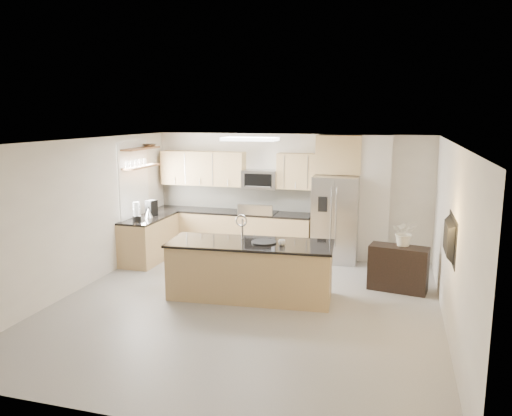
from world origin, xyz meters
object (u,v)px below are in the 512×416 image
(range, at_px, (259,233))
(refrigerator, at_px, (336,219))
(kettle, at_px, (149,213))
(island, at_px, (250,270))
(flower_vase, at_px, (405,226))
(cup, at_px, (282,242))
(platter, at_px, (264,242))
(microwave, at_px, (260,179))
(bowl, at_px, (149,144))
(television, at_px, (445,238))
(coffee_maker, at_px, (151,208))
(credenza, at_px, (398,268))
(blender, at_px, (137,213))

(range, bearing_deg, refrigerator, -1.60)
(range, relative_size, kettle, 4.99)
(island, xyz_separation_m, flower_vase, (2.44, 1.08, 0.67))
(cup, relative_size, platter, 0.27)
(microwave, relative_size, platter, 1.84)
(island, bearing_deg, bowl, 140.13)
(television, bearing_deg, range, 48.36)
(platter, relative_size, coffee_maker, 1.30)
(microwave, distance_m, credenza, 3.60)
(platter, xyz_separation_m, television, (2.72, -0.60, 0.40))
(platter, xyz_separation_m, blender, (-2.86, 0.98, 0.14))
(platter, relative_size, blender, 1.05)
(range, distance_m, television, 4.78)
(island, height_order, kettle, island)
(platter, relative_size, flower_vase, 0.58)
(range, bearing_deg, microwave, 90.00)
(microwave, xyz_separation_m, island, (0.57, -2.68, -1.16))
(coffee_maker, bearing_deg, television, -21.79)
(platter, bearing_deg, flower_vase, 24.94)
(credenza, xyz_separation_m, bowl, (-5.18, 0.98, 1.99))
(flower_vase, height_order, television, television)
(platter, relative_size, television, 0.38)
(microwave, xyz_separation_m, platter, (0.79, -2.64, -0.68))
(refrigerator, height_order, bowl, bowl)
(island, xyz_separation_m, television, (2.94, -0.56, 0.88))
(cup, bearing_deg, bowl, 149.06)
(range, height_order, television, television)
(range, relative_size, cup, 10.18)
(platter, bearing_deg, refrigerator, 70.60)
(island, relative_size, platter, 6.74)
(credenza, distance_m, blender, 5.06)
(blender, bearing_deg, refrigerator, 21.77)
(range, bearing_deg, flower_vase, -26.22)
(bowl, bearing_deg, microwave, 17.17)
(microwave, height_order, blender, microwave)
(microwave, distance_m, coffee_maker, 2.39)
(bowl, xyz_separation_m, television, (5.76, -2.55, -1.03))
(coffee_maker, height_order, television, television)
(range, bearing_deg, cup, -66.78)
(coffee_maker, height_order, flower_vase, flower_vase)
(coffee_maker, bearing_deg, kettle, -75.19)
(cup, bearing_deg, platter, 167.94)
(island, bearing_deg, cup, -7.48)
(flower_vase, bearing_deg, platter, -155.06)
(range, relative_size, television, 1.06)
(bowl, bearing_deg, island, -35.18)
(range, bearing_deg, kettle, -150.53)
(blender, bearing_deg, island, -21.11)
(platter, distance_m, bowl, 3.88)
(platter, bearing_deg, island, -169.21)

